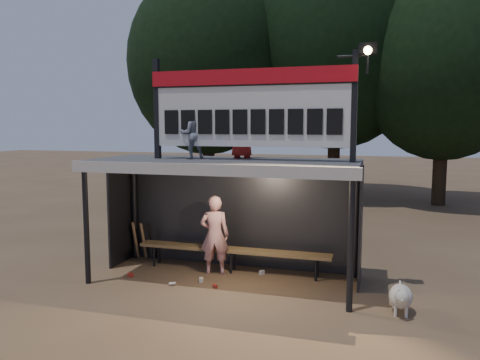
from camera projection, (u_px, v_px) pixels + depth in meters
name	position (u px, v px, depth m)	size (l,w,h in m)	color
ground	(224.00, 280.00, 9.00)	(80.00, 80.00, 0.00)	brown
player	(215.00, 235.00, 9.29)	(0.58, 0.38, 1.58)	white
child_a	(192.00, 134.00, 8.89)	(0.47, 0.36, 0.96)	gray
child_b	(242.00, 130.00, 9.05)	(0.53, 0.35, 1.09)	#A71F19
dugout_shelter	(228.00, 183.00, 9.02)	(5.10, 2.08, 2.32)	#3F3F42
scoreboard_assembly	(253.00, 105.00, 8.45)	(4.10, 0.27, 1.99)	black
bench	(233.00, 251.00, 9.47)	(4.00, 0.35, 0.48)	olive
tree_left	(208.00, 63.00, 19.02)	(6.46, 6.46, 9.27)	black
tree_mid	(336.00, 46.00, 18.97)	(7.22, 7.22, 10.36)	#301F15
tree_right	(445.00, 64.00, 17.00)	(6.08, 6.08, 8.72)	#312315
dog	(401.00, 297.00, 7.34)	(0.36, 0.81, 0.49)	beige
bats	(144.00, 240.00, 10.33)	(0.48, 0.33, 0.84)	olive
litter	(196.00, 279.00, 8.93)	(2.55, 1.24, 0.08)	#AC2B1D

